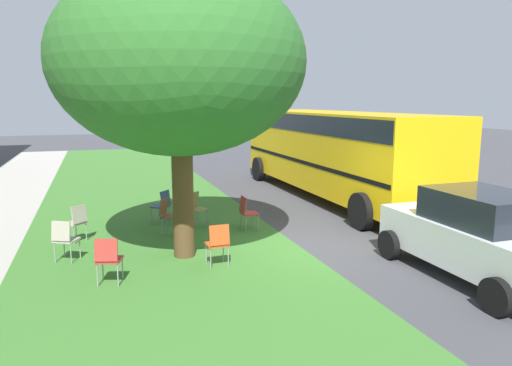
{
  "coord_description": "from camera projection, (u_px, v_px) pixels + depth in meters",
  "views": [
    {
      "loc": [
        -9.37,
        4.45,
        3.25
      ],
      "look_at": [
        0.99,
        0.92,
        1.35
      ],
      "focal_mm": 33.21,
      "sensor_mm": 36.0,
      "label": 1
    }
  ],
  "objects": [
    {
      "name": "street_tree",
      "position": [
        179.0,
        63.0,
        9.38
      ],
      "size": [
        5.03,
        5.03,
        5.87
      ],
      "color": "brown",
      "rests_on": "ground"
    },
    {
      "name": "chair_0",
      "position": [
        76.0,
        220.0,
        10.97
      ],
      "size": [
        0.59,
        0.59,
        0.88
      ],
      "color": "#ADA393",
      "rests_on": "ground"
    },
    {
      "name": "ground",
      "position": [
        309.0,
        246.0,
        10.71
      ],
      "size": [
        80.0,
        80.0,
        0.0
      ],
      "primitive_type": "plane",
      "color": "#424247"
    },
    {
      "name": "chair_2",
      "position": [
        218.0,
        242.0,
        9.31
      ],
      "size": [
        0.44,
        0.43,
        0.88
      ],
      "color": "#C64C1E",
      "rests_on": "ground"
    },
    {
      "name": "chair_4",
      "position": [
        108.0,
        257.0,
        8.39
      ],
      "size": [
        0.52,
        0.52,
        0.88
      ],
      "color": "#B7332D",
      "rests_on": "ground"
    },
    {
      "name": "chair_6",
      "position": [
        64.0,
        237.0,
        9.6
      ],
      "size": [
        0.57,
        0.56,
        0.88
      ],
      "color": "#ADA393",
      "rests_on": "ground"
    },
    {
      "name": "chair_7",
      "position": [
        168.0,
        213.0,
        11.66
      ],
      "size": [
        0.57,
        0.57,
        0.88
      ],
      "color": "brown",
      "rests_on": "ground"
    },
    {
      "name": "parked_car",
      "position": [
        477.0,
        234.0,
        8.68
      ],
      "size": [
        3.7,
        1.92,
        1.65
      ],
      "color": "silver",
      "rests_on": "ground"
    },
    {
      "name": "chair_5",
      "position": [
        195.0,
        206.0,
        12.44
      ],
      "size": [
        0.57,
        0.57,
        0.88
      ],
      "color": "olive",
      "rests_on": "ground"
    },
    {
      "name": "chair_3",
      "position": [
        162.0,
        204.0,
        12.73
      ],
      "size": [
        0.59,
        0.59,
        0.88
      ],
      "color": "#335184",
      "rests_on": "ground"
    },
    {
      "name": "school_bus",
      "position": [
        333.0,
        146.0,
        15.95
      ],
      "size": [
        10.4,
        2.8,
        2.88
      ],
      "color": "yellow",
      "rests_on": "ground"
    },
    {
      "name": "grass_verge",
      "position": [
        167.0,
        261.0,
        9.7
      ],
      "size": [
        48.0,
        6.0,
        0.01
      ],
      "primitive_type": "cube",
      "color": "#3D752D",
      "rests_on": "ground"
    },
    {
      "name": "chair_1",
      "position": [
        247.0,
        211.0,
        11.93
      ],
      "size": [
        0.43,
        0.43,
        0.88
      ],
      "color": "#B7332D",
      "rests_on": "ground"
    }
  ]
}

